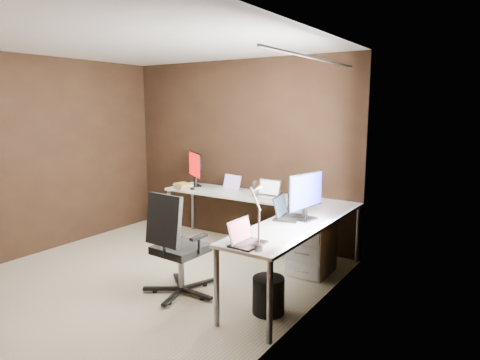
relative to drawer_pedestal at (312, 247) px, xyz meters
The scene contains 15 objects.
room 1.82m from the drawer_pedestal, 135.13° to the right, with size 3.60×3.60×2.50m.
desk 0.71m from the drawer_pedestal, 169.36° to the right, with size 2.65×2.25×0.73m.
drawer_pedestal is the anchor object (origin of this frame).
monitor_left 2.19m from the drawer_pedestal, 168.09° to the left, with size 0.47×0.35×0.49m.
monitor_right 0.82m from the drawer_pedestal, 76.88° to the right, with size 0.17×0.59×0.48m.
laptop_white 1.55m from the drawer_pedestal, 163.90° to the left, with size 0.35×0.27×0.21m.
laptop_silver 0.97m from the drawer_pedestal, 156.46° to the left, with size 0.33×0.24×0.22m.
laptop_black_big 0.68m from the drawer_pedestal, 101.53° to the right, with size 0.31×0.39×0.23m.
laptop_black_small 1.51m from the drawer_pedestal, 89.48° to the right, with size 0.23×0.31×0.21m.
book_stack 2.08m from the drawer_pedestal, behind, with size 0.32×0.29×0.08m.
mouse_left 1.92m from the drawer_pedestal, behind, with size 0.09×0.06×0.04m, color black.
mouse_corner 0.60m from the drawer_pedestal, 150.88° to the left, with size 0.08×0.05×0.03m, color black.
desk_lamp 1.64m from the drawer_pedestal, 85.06° to the right, with size 0.18×0.21×0.54m.
office_chair 1.54m from the drawer_pedestal, 124.94° to the right, with size 0.59×0.59×1.05m.
wastebasket 1.13m from the drawer_pedestal, 86.42° to the right, with size 0.29×0.29×0.34m, color black.
Camera 1 is at (3.29, -3.18, 1.87)m, focal length 32.00 mm.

